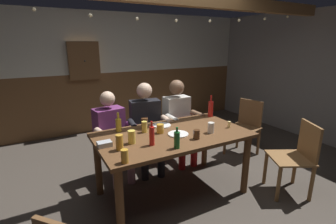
{
  "coord_description": "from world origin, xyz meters",
  "views": [
    {
      "loc": [
        -1.32,
        -2.27,
        1.78
      ],
      "look_at": [
        0.0,
        0.14,
        1.0
      ],
      "focal_mm": 26.54,
      "sensor_mm": 36.0,
      "label": 1
    }
  ],
  "objects_px": {
    "dining_table": "(173,142)",
    "pint_glass_0": "(211,128)",
    "bottle_0": "(177,140)",
    "bottle_2": "(152,136)",
    "person_0": "(112,132)",
    "pint_glass_7": "(160,129)",
    "wall_dart_cabinet": "(84,61)",
    "plate_1": "(162,125)",
    "pint_glass_1": "(132,137)",
    "pint_glass_5": "(144,127)",
    "pint_glass_2": "(197,134)",
    "pint_glass_4": "(119,142)",
    "plate_0": "(178,134)",
    "bottle_1": "(119,125)",
    "pint_glass_6": "(145,123)",
    "pint_glass_3": "(125,156)",
    "chair_empty_near_right": "(246,126)",
    "chair_empty_far_end": "(297,156)",
    "table_candle": "(229,125)",
    "person_1": "(147,124)",
    "person_2": "(179,118)",
    "condiment_caddy": "(105,144)"
  },
  "relations": [
    {
      "from": "dining_table",
      "to": "chair_empty_far_end",
      "type": "distance_m",
      "value": 1.49
    },
    {
      "from": "person_2",
      "to": "wall_dart_cabinet",
      "type": "bearing_deg",
      "value": -63.7
    },
    {
      "from": "table_candle",
      "to": "pint_glass_3",
      "type": "distance_m",
      "value": 1.44
    },
    {
      "from": "person_2",
      "to": "plate_0",
      "type": "height_order",
      "value": "person_2"
    },
    {
      "from": "pint_glass_0",
      "to": "pint_glass_3",
      "type": "height_order",
      "value": "pint_glass_3"
    },
    {
      "from": "person_0",
      "to": "pint_glass_1",
      "type": "height_order",
      "value": "person_0"
    },
    {
      "from": "person_2",
      "to": "pint_glass_2",
      "type": "xyz_separation_m",
      "value": [
        -0.37,
        -0.98,
        0.14
      ]
    },
    {
      "from": "chair_empty_far_end",
      "to": "pint_glass_2",
      "type": "height_order",
      "value": "chair_empty_far_end"
    },
    {
      "from": "person_1",
      "to": "pint_glass_7",
      "type": "xyz_separation_m",
      "value": [
        -0.11,
        -0.63,
        0.14
      ]
    },
    {
      "from": "bottle_0",
      "to": "pint_glass_3",
      "type": "distance_m",
      "value": 0.55
    },
    {
      "from": "dining_table",
      "to": "pint_glass_5",
      "type": "xyz_separation_m",
      "value": [
        -0.27,
        0.19,
        0.17
      ]
    },
    {
      "from": "person_0",
      "to": "pint_glass_2",
      "type": "xyz_separation_m",
      "value": [
        0.64,
        -0.97,
        0.18
      ]
    },
    {
      "from": "person_1",
      "to": "pint_glass_2",
      "type": "relative_size",
      "value": 12.14
    },
    {
      "from": "dining_table",
      "to": "bottle_1",
      "type": "bearing_deg",
      "value": 145.79
    },
    {
      "from": "person_2",
      "to": "pint_glass_5",
      "type": "distance_m",
      "value": 0.95
    },
    {
      "from": "wall_dart_cabinet",
      "to": "pint_glass_3",
      "type": "bearing_deg",
      "value": -95.35
    },
    {
      "from": "plate_1",
      "to": "pint_glass_2",
      "type": "relative_size",
      "value": 2.2
    },
    {
      "from": "bottle_2",
      "to": "person_0",
      "type": "bearing_deg",
      "value": 99.78
    },
    {
      "from": "chair_empty_far_end",
      "to": "condiment_caddy",
      "type": "relative_size",
      "value": 6.29
    },
    {
      "from": "pint_glass_4",
      "to": "pint_glass_7",
      "type": "relative_size",
      "value": 1.49
    },
    {
      "from": "plate_0",
      "to": "pint_glass_4",
      "type": "height_order",
      "value": "pint_glass_4"
    },
    {
      "from": "person_0",
      "to": "chair_empty_near_right",
      "type": "xyz_separation_m",
      "value": [
        2.1,
        -0.29,
        -0.17
      ]
    },
    {
      "from": "dining_table",
      "to": "person_1",
      "type": "relative_size",
      "value": 1.38
    },
    {
      "from": "pint_glass_2",
      "to": "condiment_caddy",
      "type": "bearing_deg",
      "value": 163.32
    },
    {
      "from": "person_2",
      "to": "pint_glass_2",
      "type": "relative_size",
      "value": 12.18
    },
    {
      "from": "person_1",
      "to": "pint_glass_2",
      "type": "distance_m",
      "value": 1.0
    },
    {
      "from": "person_0",
      "to": "pint_glass_4",
      "type": "height_order",
      "value": "person_0"
    },
    {
      "from": "chair_empty_near_right",
      "to": "chair_empty_far_end",
      "type": "height_order",
      "value": "same"
    },
    {
      "from": "pint_glass_7",
      "to": "wall_dart_cabinet",
      "type": "bearing_deg",
      "value": 97.09
    },
    {
      "from": "bottle_1",
      "to": "pint_glass_6",
      "type": "xyz_separation_m",
      "value": [
        0.3,
        -0.06,
        -0.02
      ]
    },
    {
      "from": "person_1",
      "to": "pint_glass_3",
      "type": "distance_m",
      "value": 1.34
    },
    {
      "from": "chair_empty_near_right",
      "to": "chair_empty_far_end",
      "type": "distance_m",
      "value": 1.14
    },
    {
      "from": "pint_glass_1",
      "to": "pint_glass_5",
      "type": "relative_size",
      "value": 1.06
    },
    {
      "from": "bottle_1",
      "to": "pint_glass_5",
      "type": "distance_m",
      "value": 0.3
    },
    {
      "from": "pint_glass_7",
      "to": "pint_glass_6",
      "type": "bearing_deg",
      "value": 114.92
    },
    {
      "from": "table_candle",
      "to": "wall_dart_cabinet",
      "type": "xyz_separation_m",
      "value": [
        -1.13,
        2.77,
        0.62
      ]
    },
    {
      "from": "person_1",
      "to": "table_candle",
      "type": "relative_size",
      "value": 15.51
    },
    {
      "from": "bottle_0",
      "to": "pint_glass_0",
      "type": "height_order",
      "value": "bottle_0"
    },
    {
      "from": "chair_empty_far_end",
      "to": "wall_dart_cabinet",
      "type": "bearing_deg",
      "value": 55.47
    },
    {
      "from": "pint_glass_2",
      "to": "pint_glass_5",
      "type": "height_order",
      "value": "pint_glass_5"
    },
    {
      "from": "person_2",
      "to": "pint_glass_1",
      "type": "bearing_deg",
      "value": 36.36
    },
    {
      "from": "person_2",
      "to": "pint_glass_4",
      "type": "xyz_separation_m",
      "value": [
        -1.18,
        -0.86,
        0.16
      ]
    },
    {
      "from": "dining_table",
      "to": "pint_glass_0",
      "type": "relative_size",
      "value": 14.11
    },
    {
      "from": "table_candle",
      "to": "plate_0",
      "type": "height_order",
      "value": "table_candle"
    },
    {
      "from": "pint_glass_1",
      "to": "person_1",
      "type": "bearing_deg",
      "value": 56.71
    },
    {
      "from": "table_candle",
      "to": "plate_0",
      "type": "relative_size",
      "value": 0.35
    },
    {
      "from": "plate_1",
      "to": "pint_glass_0",
      "type": "bearing_deg",
      "value": -51.13
    },
    {
      "from": "plate_1",
      "to": "pint_glass_4",
      "type": "relative_size",
      "value": 1.46
    },
    {
      "from": "pint_glass_0",
      "to": "pint_glass_1",
      "type": "xyz_separation_m",
      "value": [
        -0.9,
        0.14,
        0.01
      ]
    },
    {
      "from": "pint_glass_4",
      "to": "condiment_caddy",
      "type": "bearing_deg",
      "value": 124.99
    }
  ]
}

